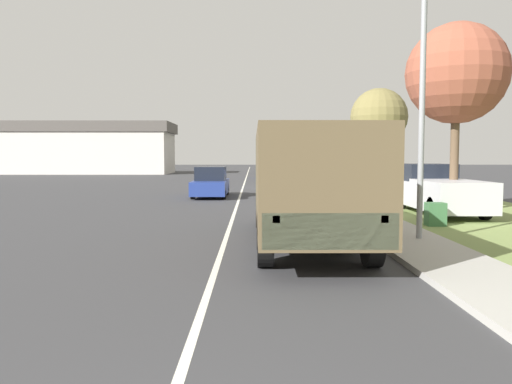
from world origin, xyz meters
The scene contains 15 objects.
ground_plane centered at (0.00, 40.00, 0.00)m, with size 180.00×180.00×0.00m, color #38383A.
lane_centre_stripe centered at (0.00, 40.00, 0.00)m, with size 0.12×120.00×0.00m.
sidewalk_right centered at (4.50, 40.00, 0.06)m, with size 1.80×120.00×0.12m.
grass_strip_right centered at (8.90, 40.00, 0.01)m, with size 7.00×120.00×0.02m.
military_truck centered at (1.95, 10.73, 1.56)m, with size 2.33×7.98×2.68m.
car_nearest_ahead centered at (-1.52, 24.90, 0.71)m, with size 1.73×4.59×1.58m.
car_second_ahead centered at (2.02, 33.16, 0.63)m, with size 1.90×4.51×1.38m.
car_third_ahead centered at (2.17, 48.13, 0.69)m, with size 1.77×4.40×1.54m.
car_fourth_ahead centered at (2.19, 63.17, 0.73)m, with size 1.75×4.17×1.63m.
pickup_truck centered at (7.51, 17.15, 0.88)m, with size 1.95×5.39×1.80m.
lamp_post centered at (4.51, 10.83, 3.78)m, with size 1.69×0.24×6.04m.
tree_mid_right centered at (7.89, 16.60, 5.01)m, with size 3.54×3.54×6.78m.
tree_far_right centered at (9.65, 34.46, 4.91)m, with size 4.03×4.03×6.93m.
utility_box centered at (6.20, 13.72, 0.37)m, with size 0.55×0.45×0.70m.
building_distant centered at (-19.50, 61.29, 3.19)m, with size 20.34×8.40×6.30m.
Camera 1 is at (0.70, -1.19, 2.10)m, focal length 35.00 mm.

